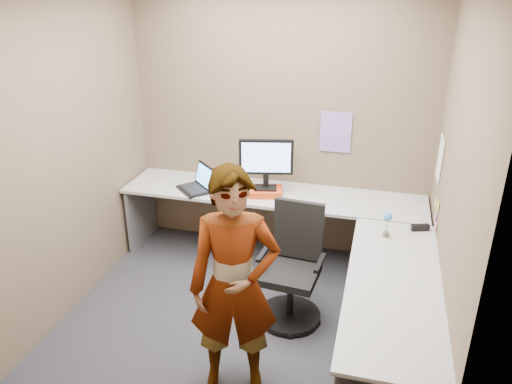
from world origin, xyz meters
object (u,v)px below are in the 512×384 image
(person, at_px, (234,285))
(desk, at_px, (305,239))
(monitor, at_px, (266,160))
(office_chair, at_px, (293,274))

(person, bearing_deg, desk, 60.60)
(monitor, bearing_deg, desk, -60.87)
(person, bearing_deg, monitor, 81.32)
(monitor, distance_m, office_chair, 1.17)
(monitor, relative_size, person, 0.31)
(desk, bearing_deg, monitor, 131.70)
(desk, height_order, office_chair, office_chair)
(monitor, distance_m, person, 1.74)
(office_chair, bearing_deg, monitor, 122.44)
(desk, xyz_separation_m, person, (-0.29, -1.15, 0.24))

